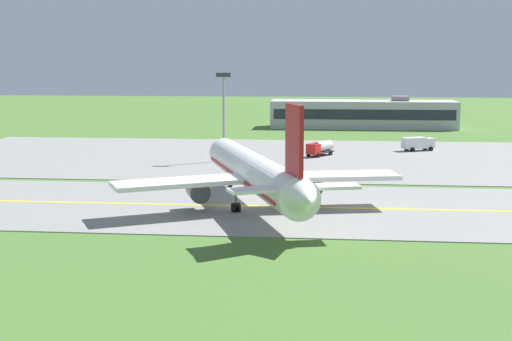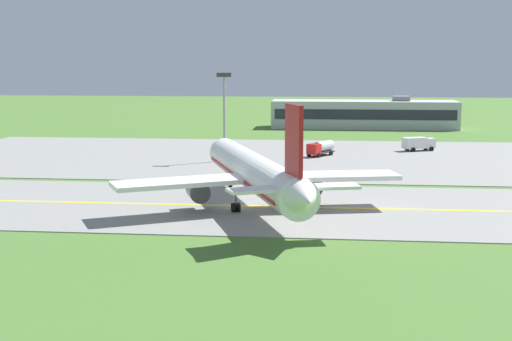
# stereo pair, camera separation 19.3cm
# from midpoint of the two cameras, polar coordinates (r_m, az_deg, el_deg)

# --- Properties ---
(ground_plane) EXTENTS (500.00, 500.00, 0.00)m
(ground_plane) POSITION_cam_midpoint_polar(r_m,az_deg,el_deg) (80.09, -0.94, -2.99)
(ground_plane) COLOR #47702D
(taxiway_strip) EXTENTS (240.00, 28.00, 0.10)m
(taxiway_strip) POSITION_cam_midpoint_polar(r_m,az_deg,el_deg) (80.08, -0.94, -2.95)
(taxiway_strip) COLOR gray
(taxiway_strip) RESTS_ON ground
(apron_pad) EXTENTS (140.00, 52.00, 0.10)m
(apron_pad) POSITION_cam_midpoint_polar(r_m,az_deg,el_deg) (120.94, 6.14, 1.05)
(apron_pad) COLOR gray
(apron_pad) RESTS_ON ground
(taxiway_centreline) EXTENTS (220.00, 0.60, 0.01)m
(taxiway_centreline) POSITION_cam_midpoint_polar(r_m,az_deg,el_deg) (80.07, -0.94, -2.92)
(taxiway_centreline) COLOR yellow
(taxiway_centreline) RESTS_ON taxiway_strip
(airplane_lead) EXTENTS (31.56, 38.35, 12.70)m
(airplane_lead) POSITION_cam_midpoint_polar(r_m,az_deg,el_deg) (78.32, 0.01, -0.19)
(airplane_lead) COLOR white
(airplane_lead) RESTS_ON ground
(service_truck_baggage) EXTENTS (6.33, 4.20, 2.60)m
(service_truck_baggage) POSITION_cam_midpoint_polar(r_m,az_deg,el_deg) (132.51, 13.22, 2.20)
(service_truck_baggage) COLOR silver
(service_truck_baggage) RESTS_ON ground
(service_truck_fuel) EXTENTS (5.00, 6.14, 2.65)m
(service_truck_fuel) POSITION_cam_midpoint_polar(r_m,az_deg,el_deg) (122.60, 5.37, 1.87)
(service_truck_fuel) COLOR red
(service_truck_fuel) RESTS_ON ground
(terminal_building) EXTENTS (45.63, 10.66, 8.02)m
(terminal_building) POSITION_cam_midpoint_polar(r_m,az_deg,el_deg) (176.08, 8.86, 4.57)
(terminal_building) COLOR #B2B2B7
(terminal_building) RESTS_ON ground
(apron_light_mast) EXTENTS (2.40, 0.50, 14.70)m
(apron_light_mast) POSITION_cam_midpoint_polar(r_m,az_deg,el_deg) (115.04, -2.58, 5.34)
(apron_light_mast) COLOR gray
(apron_light_mast) RESTS_ON ground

